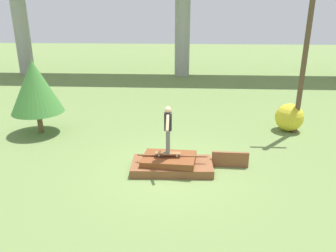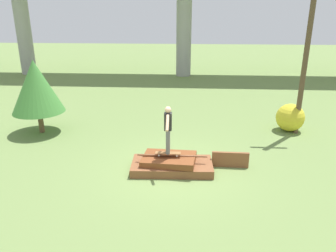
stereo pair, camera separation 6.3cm
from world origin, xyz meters
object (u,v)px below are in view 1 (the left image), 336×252
object	(u,v)px
skater	(168,127)
utility_pole	(306,47)
skateboard	(168,153)
bush_yellow_flowering	(289,117)
tree_behind_left	(35,87)

from	to	relation	value
skater	utility_pole	size ratio (longest dim) A/B	0.22
skateboard	bush_yellow_flowering	world-z (taller)	bush_yellow_flowering
skater	bush_yellow_flowering	bearing A→B (deg)	39.26
skater	utility_pole	world-z (taller)	utility_pole
skateboard	skater	size ratio (longest dim) A/B	0.53
tree_behind_left	bush_yellow_flowering	bearing A→B (deg)	4.68
skateboard	tree_behind_left	distance (m)	6.35
skateboard	tree_behind_left	bearing A→B (deg)	150.37
tree_behind_left	skateboard	bearing A→B (deg)	-29.63
skateboard	skater	distance (m)	0.85
skateboard	utility_pole	xyz separation A→B (m)	(4.98, 3.68, 2.82)
skater	utility_pole	xyz separation A→B (m)	(4.98, 3.68, 1.97)
skateboard	utility_pole	size ratio (longest dim) A/B	0.12
utility_pole	bush_yellow_flowering	world-z (taller)	utility_pole
bush_yellow_flowering	utility_pole	bearing A→B (deg)	-46.93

